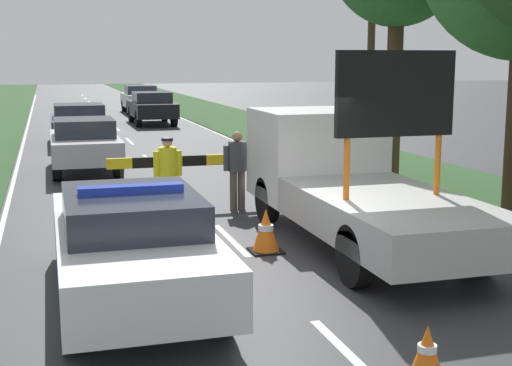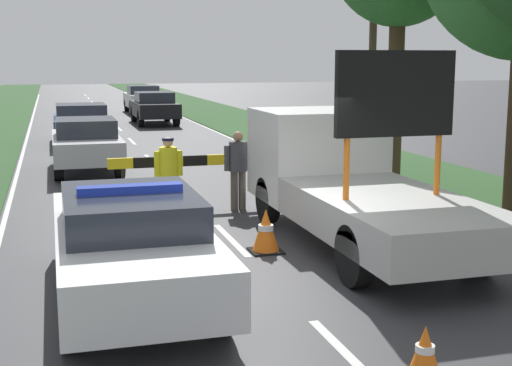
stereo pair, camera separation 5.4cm
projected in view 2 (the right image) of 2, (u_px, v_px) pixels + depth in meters
The scene contains 15 objects.
ground_plane at pixel (269, 278), 10.00m from camera, with size 160.00×160.00×0.00m, color #333335.
lane_markings at pixel (124, 133), 29.32m from camera, with size 7.69×69.39×0.01m.
grass_verge_right at pixel (268, 130), 30.59m from camera, with size 4.41×120.00×0.03m.
police_car at pixel (130, 242), 9.06m from camera, with size 1.85×4.94×1.49m.
work_truck at pixel (346, 178), 12.16m from camera, with size 2.16×6.29×3.16m.
road_barrier at pixel (183, 165), 14.63m from camera, with size 3.05×0.08×1.07m.
police_officer at pixel (168, 169), 13.85m from camera, with size 0.56×0.35×1.55m.
pedestrian_civilian at pixel (238, 164), 14.37m from camera, with size 0.57×0.37×1.60m.
traffic_cone_near_police at pixel (425, 353), 6.80m from camera, with size 0.39×0.39×0.54m.
traffic_cone_centre_front at pixel (266, 231), 11.29m from camera, with size 0.51×0.51×0.70m.
queued_car_sedan_silver at pixel (86, 143), 19.27m from camera, with size 1.76×4.13×1.45m.
queued_car_hatch_blue at pixel (81, 122), 25.60m from camera, with size 1.94×4.24×1.44m.
queued_car_sedan_black at pixel (154, 107), 33.42m from camera, with size 1.86×4.40×1.51m.
queued_car_van_white at pixel (143, 99), 40.34m from camera, with size 1.81×4.15×1.55m.
utility_pole at pixel (373, 40), 18.75m from camera, with size 1.20×0.20×6.83m.
Camera 2 is at (-2.84, -9.20, 3.03)m, focal length 50.00 mm.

